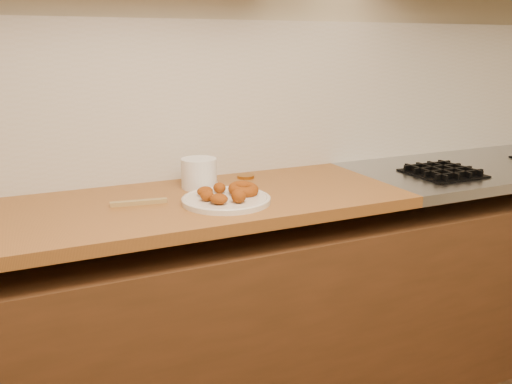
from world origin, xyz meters
The scene contains 13 objects.
wall_back centered at (0.00, 2.00, 1.35)m, with size 4.00×0.02×2.70m, color #BBAF91.
base_cabinet centered at (0.00, 1.69, 0.39)m, with size 3.60×0.60×0.77m, color #553019.
butcher_block centered at (-0.65, 1.69, 0.88)m, with size 2.30×0.62×0.04m, color brown.
stovetop centered at (1.15, 1.69, 0.88)m, with size 1.30×0.62×0.04m, color #9EA0A5.
backsplash centered at (0.00, 1.99, 1.20)m, with size 3.60×0.02×0.60m, color beige.
burner_grates centered at (1.13, 1.61, 0.91)m, with size 0.91×0.26×0.03m.
donut_plate centered at (-0.15, 1.60, 0.91)m, with size 0.30×0.30×0.02m, color silver.
ring_donut centered at (-0.08, 1.61, 0.93)m, with size 0.10×0.10×0.04m, color #88410E.
fried_dough_chunks centered at (-0.18, 1.58, 0.94)m, with size 0.15×0.20×0.05m.
plastic_tub centered at (-0.17, 1.82, 0.95)m, with size 0.13×0.13×0.11m, color white.
tub_lid centered at (-0.14, 1.86, 0.90)m, with size 0.12×0.12×0.01m, color silver.
brass_jar_lid centered at (0.05, 1.88, 0.91)m, with size 0.07×0.07×0.01m, color #A56A21.
wooden_utensil centered at (-0.42, 1.69, 0.91)m, with size 0.18×0.02×0.01m, color #9A7D46.
Camera 1 is at (-0.78, -0.02, 1.41)m, focal length 38.00 mm.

